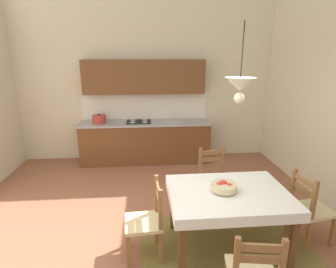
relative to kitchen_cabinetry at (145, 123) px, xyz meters
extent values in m
cube|color=#935B42|center=(0.05, -3.01, -0.91)|extent=(6.11, 7.17, 0.10)
cube|color=beige|center=(0.05, 0.33, 1.15)|extent=(6.11, 0.12, 4.01)
cube|color=olive|center=(0.98, -3.06, -0.85)|extent=(2.10, 1.60, 0.01)
cube|color=brown|center=(0.01, -0.04, -0.43)|extent=(2.77, 0.60, 0.86)
cube|color=#9E9EA3|center=(0.01, -0.05, 0.02)|extent=(2.80, 0.63, 0.04)
cube|color=white|center=(0.01, 0.26, 0.32)|extent=(2.77, 0.01, 0.55)
cube|color=brown|center=(0.01, 0.09, 0.99)|extent=(2.55, 0.34, 0.70)
cube|color=black|center=(0.01, -0.31, -0.81)|extent=(2.73, 0.02, 0.09)
cylinder|color=silver|center=(0.63, -0.04, 0.04)|extent=(0.34, 0.34, 0.02)
cylinder|color=silver|center=(0.63, 0.10, 0.15)|extent=(0.02, 0.02, 0.22)
cube|color=black|center=(-0.13, -0.04, 0.05)|extent=(0.52, 0.42, 0.01)
cylinder|color=silver|center=(-0.26, -0.14, 0.06)|extent=(0.11, 0.11, 0.01)
cylinder|color=silver|center=(0.00, -0.14, 0.06)|extent=(0.11, 0.11, 0.01)
cylinder|color=silver|center=(-0.26, 0.06, 0.06)|extent=(0.11, 0.11, 0.01)
cylinder|color=silver|center=(0.00, 0.06, 0.06)|extent=(0.11, 0.11, 0.01)
cylinder|color=#B2382D|center=(-0.96, -0.06, 0.12)|extent=(0.28, 0.28, 0.15)
cylinder|color=#B2382D|center=(-0.96, -0.06, 0.20)|extent=(0.29, 0.29, 0.02)
sphere|color=black|center=(-0.96, -0.06, 0.23)|extent=(0.04, 0.04, 0.04)
cube|color=brown|center=(0.98, -2.96, -0.12)|extent=(1.35, 0.99, 0.02)
cube|color=brown|center=(0.37, -3.40, -0.49)|extent=(0.07, 0.07, 0.73)
cube|color=brown|center=(1.59, -3.38, -0.49)|extent=(0.07, 0.07, 0.73)
cube|color=brown|center=(0.36, -2.54, -0.49)|extent=(0.07, 0.07, 0.73)
cube|color=brown|center=(1.58, -2.53, -0.49)|extent=(0.07, 0.07, 0.73)
cube|color=white|center=(0.98, -2.96, -0.10)|extent=(1.41, 1.05, 0.00)
cube|color=white|center=(0.98, -3.48, -0.17)|extent=(1.40, 0.02, 0.12)
cube|color=white|center=(0.97, -2.44, -0.17)|extent=(1.40, 0.02, 0.12)
cube|color=white|center=(0.28, -2.97, -0.17)|extent=(0.02, 1.04, 0.12)
cube|color=white|center=(1.67, -2.95, -0.17)|extent=(0.02, 1.04, 0.12)
cube|color=olive|center=(0.90, -4.04, -0.01)|extent=(0.32, 0.07, 0.07)
cube|color=olive|center=(0.90, -4.04, -0.12)|extent=(0.32, 0.07, 0.07)
cube|color=#D1BC89|center=(2.08, -2.93, -0.43)|extent=(0.48, 0.48, 0.04)
cube|color=olive|center=(2.22, -2.72, -0.65)|extent=(0.05, 0.05, 0.41)
cube|color=olive|center=(2.28, -3.07, -0.65)|extent=(0.05, 0.05, 0.41)
cube|color=olive|center=(1.87, -2.78, -0.39)|extent=(0.05, 0.05, 0.93)
cube|color=olive|center=(1.93, -3.13, -0.39)|extent=(0.05, 0.05, 0.93)
cube|color=olive|center=(1.90, -2.96, -0.01)|extent=(0.08, 0.32, 0.07)
cube|color=olive|center=(1.90, -2.96, -0.12)|extent=(0.08, 0.32, 0.07)
cube|color=#D1BC89|center=(1.05, -2.08, -0.43)|extent=(0.47, 0.47, 0.04)
cube|color=olive|center=(1.25, -2.23, -0.65)|extent=(0.05, 0.05, 0.41)
cube|color=olive|center=(0.89, -2.28, -0.65)|extent=(0.05, 0.05, 0.41)
cube|color=olive|center=(1.20, -1.87, -0.39)|extent=(0.05, 0.05, 0.93)
cube|color=olive|center=(0.85, -1.92, -0.39)|extent=(0.05, 0.05, 0.93)
cube|color=olive|center=(1.02, -1.90, -0.01)|extent=(0.32, 0.07, 0.07)
cube|color=olive|center=(1.02, -1.90, -0.12)|extent=(0.32, 0.07, 0.07)
cube|color=#D1BC89|center=(-0.03, -3.02, -0.43)|extent=(0.45, 0.45, 0.04)
cube|color=olive|center=(-0.20, -3.22, -0.65)|extent=(0.05, 0.05, 0.41)
cube|color=olive|center=(-0.23, -2.86, -0.65)|extent=(0.05, 0.05, 0.41)
cube|color=olive|center=(0.16, -3.19, -0.39)|extent=(0.05, 0.05, 0.93)
cube|color=olive|center=(0.13, -2.83, -0.39)|extent=(0.05, 0.05, 0.93)
cube|color=olive|center=(0.14, -3.01, -0.01)|extent=(0.05, 0.32, 0.07)
cube|color=olive|center=(0.14, -3.01, -0.12)|extent=(0.05, 0.32, 0.07)
cylinder|color=beige|center=(0.92, -2.96, -0.09)|extent=(0.17, 0.16, 0.02)
cylinder|color=beige|center=(0.92, -2.96, -0.04)|extent=(0.30, 0.30, 0.07)
sphere|color=red|center=(0.87, -2.95, -0.03)|extent=(0.09, 0.09, 0.09)
sphere|color=red|center=(0.97, -2.98, -0.04)|extent=(0.08, 0.08, 0.08)
sphere|color=red|center=(0.92, -2.93, -0.03)|extent=(0.10, 0.10, 0.10)
cylinder|color=black|center=(1.00, -3.02, 1.47)|extent=(0.01, 0.01, 0.57)
cone|color=silver|center=(1.00, -3.02, 1.15)|extent=(0.32, 0.32, 0.14)
sphere|color=white|center=(1.00, -3.02, 1.01)|extent=(0.11, 0.11, 0.11)
camera|label=1|loc=(0.03, -5.76, 1.44)|focal=29.06mm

